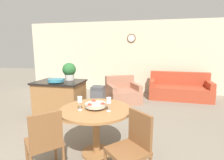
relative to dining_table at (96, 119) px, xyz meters
name	(u,v)px	position (x,y,z in m)	size (l,w,h in m)	color
wall_back	(126,57)	(-0.12, 4.38, 0.77)	(8.00, 0.09, 2.70)	beige
dining_table	(96,119)	(0.00, 0.00, 0.00)	(1.09, 1.09, 0.76)	#9E6B3D
dining_chair_near_left	(45,140)	(-0.49, -0.60, -0.08)	(0.59, 0.59, 0.90)	brown
dining_chair_near_right	(132,145)	(0.60, -0.49, -0.08)	(0.59, 0.59, 0.90)	brown
fruit_bowl	(96,105)	(0.00, 0.00, 0.23)	(0.32, 0.32, 0.11)	#B7B29E
wine_glass_left	(80,100)	(-0.20, -0.12, 0.32)	(0.07, 0.07, 0.21)	silver
wine_glass_right	(109,101)	(0.22, -0.08, 0.32)	(0.07, 0.07, 0.21)	silver
kitchen_island	(60,99)	(-1.32, 1.35, -0.14)	(1.12, 0.84, 0.89)	#9E6B3D
teal_bowl	(56,80)	(-1.30, 1.15, 0.35)	(0.37, 0.37, 0.09)	teal
potted_plant	(69,71)	(-1.16, 1.55, 0.53)	(0.33, 0.33, 0.43)	beige
trash_bin	(98,102)	(-0.42, 1.52, -0.21)	(0.30, 0.30, 0.76)	#56565B
couch	(179,90)	(1.81, 3.66, -0.29)	(2.00, 1.00, 0.87)	#B24228
armchair	(123,93)	(-0.01, 2.88, -0.31)	(1.26, 1.24, 0.79)	#A87056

